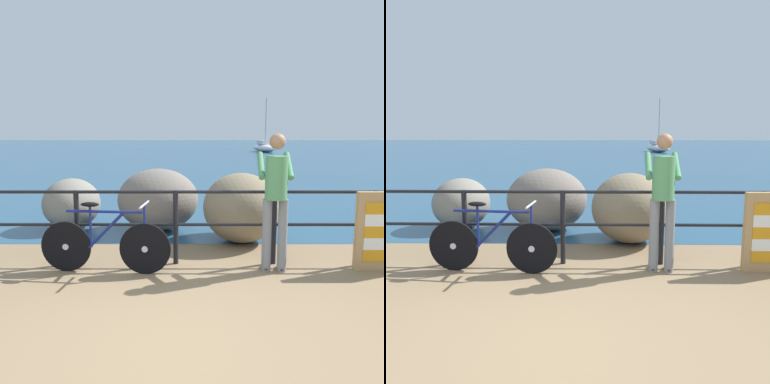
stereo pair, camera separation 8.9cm
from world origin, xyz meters
The scene contains 9 objects.
ground_plane centered at (0.00, 20.00, -0.05)m, with size 120.00×120.00×0.10m, color #846B4C.
sea_surface centered at (0.00, 47.97, 0.00)m, with size 120.00×90.00×0.01m, color navy.
promenade_railing centered at (0.00, 2.03, 0.63)m, with size 8.12×0.07×1.02m.
bicycle centered at (-0.89, 1.68, 0.39)m, with size 1.70×0.48×0.92m.
person_at_railing centered at (1.29, 1.75, 0.99)m, with size 0.49×0.66×1.78m.
breakwater_boulder_main centered at (-0.40, 3.93, 0.57)m, with size 1.48×1.34×1.14m.
breakwater_boulder_left centered at (-2.04, 4.08, 0.47)m, with size 1.05×1.22×0.94m.
breakwater_boulder_right centered at (1.03, 3.16, 0.57)m, with size 1.26×1.46×1.14m.
sailboat centered at (6.99, 33.75, 0.42)m, with size 2.25×4.58×4.90m.
Camera 2 is at (0.31, -3.19, 1.79)m, focal length 36.74 mm.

